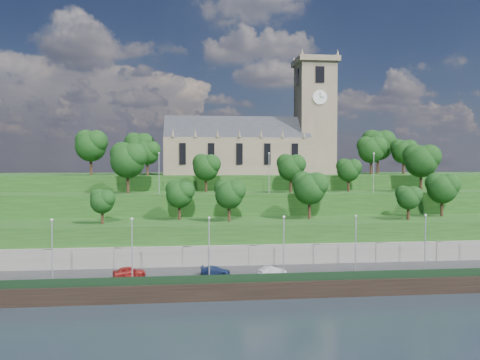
{
  "coord_description": "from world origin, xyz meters",
  "views": [
    {
      "loc": [
        -14.51,
        -58.89,
        17.58
      ],
      "look_at": [
        -4.94,
        30.0,
        14.29
      ],
      "focal_mm": 35.0,
      "sensor_mm": 36.0,
      "label": 1
    }
  ],
  "objects": [
    {
      "name": "retaining_wall",
      "position": [
        0.0,
        11.97,
        2.5
      ],
      "size": [
        160.0,
        2.1,
        5.0
      ],
      "color": "slate",
      "rests_on": "ground"
    },
    {
      "name": "lamp_posts_promenade",
      "position": [
        -2.0,
        2.5,
        6.87
      ],
      "size": [
        60.36,
        0.36,
        8.5
      ],
      "color": "#B2B2B7",
      "rests_on": "promenade"
    },
    {
      "name": "trees_hilltop",
      "position": [
        2.25,
        45.36,
        21.33
      ],
      "size": [
        76.04,
        15.99,
        10.62
      ],
      "color": "black",
      "rests_on": "hilltop"
    },
    {
      "name": "church",
      "position": [
        0.79,
        45.98,
        22.52
      ],
      "size": [
        38.6,
        12.35,
        27.6
      ],
      "color": "#70624E",
      "rests_on": "hilltop"
    },
    {
      "name": "trees_upper",
      "position": [
        1.5,
        27.96,
        17.75
      ],
      "size": [
        62.54,
        8.56,
        9.42
      ],
      "color": "black",
      "rests_on": "embankment_upper"
    },
    {
      "name": "embankment_lower",
      "position": [
        0.0,
        18.0,
        4.0
      ],
      "size": [
        160.0,
        12.0,
        8.0
      ],
      "primitive_type": "cube",
      "color": "#1C4517",
      "rests_on": "ground"
    },
    {
      "name": "car_left",
      "position": [
        -22.76,
        5.43,
        2.75
      ],
      "size": [
        4.69,
        2.94,
        1.49
      ],
      "primitive_type": "imported",
      "rotation": [
        0.0,
        0.0,
        1.86
      ],
      "color": "maroon",
      "rests_on": "promenade"
    },
    {
      "name": "lamp_posts_upper",
      "position": [
        -0.0,
        26.0,
        16.36
      ],
      "size": [
        40.36,
        0.36,
        7.52
      ],
      "color": "#B2B2B7",
      "rests_on": "embankment_upper"
    },
    {
      "name": "trees_lower",
      "position": [
        4.74,
        18.52,
        12.9
      ],
      "size": [
        63.4,
        8.55,
        8.15
      ],
      "color": "black",
      "rests_on": "embankment_lower"
    },
    {
      "name": "car_right",
      "position": [
        -11.01,
        5.58,
        2.59
      ],
      "size": [
        4.37,
        2.58,
        1.19
      ],
      "primitive_type": "imported",
      "rotation": [
        0.0,
        0.0,
        1.33
      ],
      "color": "#16244D",
      "rests_on": "promenade"
    },
    {
      "name": "ground",
      "position": [
        0.0,
        0.0,
        0.0
      ],
      "size": [
        320.0,
        320.0,
        0.0
      ],
      "primitive_type": "plane",
      "color": "black",
      "rests_on": "ground"
    },
    {
      "name": "embankment_upper",
      "position": [
        0.0,
        29.0,
        6.0
      ],
      "size": [
        160.0,
        10.0,
        12.0
      ],
      "primitive_type": "cube",
      "color": "#1C4517",
      "rests_on": "ground"
    },
    {
      "name": "fence",
      "position": [
        0.0,
        0.6,
        2.6
      ],
      "size": [
        160.0,
        0.1,
        1.2
      ],
      "primitive_type": "cube",
      "color": "black",
      "rests_on": "promenade"
    },
    {
      "name": "quay_wall",
      "position": [
        0.0,
        -0.05,
        1.1
      ],
      "size": [
        160.0,
        0.5,
        2.2
      ],
      "primitive_type": "cube",
      "color": "black",
      "rests_on": "ground"
    },
    {
      "name": "hilltop",
      "position": [
        0.0,
        50.0,
        7.5
      ],
      "size": [
        160.0,
        32.0,
        15.0
      ],
      "primitive_type": "cube",
      "color": "#1C4517",
      "rests_on": "ground"
    },
    {
      "name": "promenade",
      "position": [
        0.0,
        6.0,
        1.0
      ],
      "size": [
        160.0,
        12.0,
        2.0
      ],
      "primitive_type": "cube",
      "color": "#2D2D30",
      "rests_on": "ground"
    },
    {
      "name": "car_middle",
      "position": [
        -3.26,
        4.31,
        2.64
      ],
      "size": [
        4.12,
        2.47,
        1.28
      ],
      "primitive_type": "imported",
      "rotation": [
        0.0,
        0.0,
        1.88
      ],
      "color": "#A9A8AD",
      "rests_on": "promenade"
    }
  ]
}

